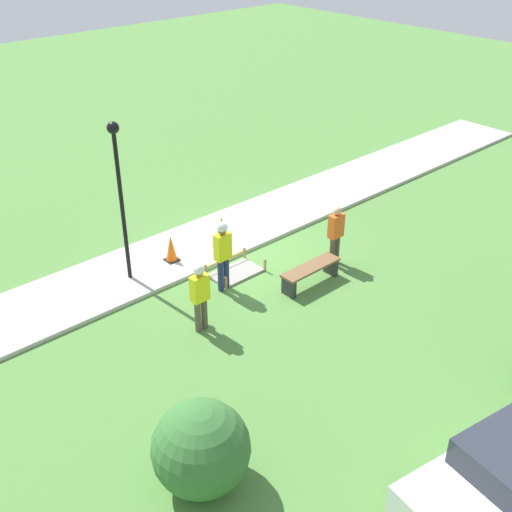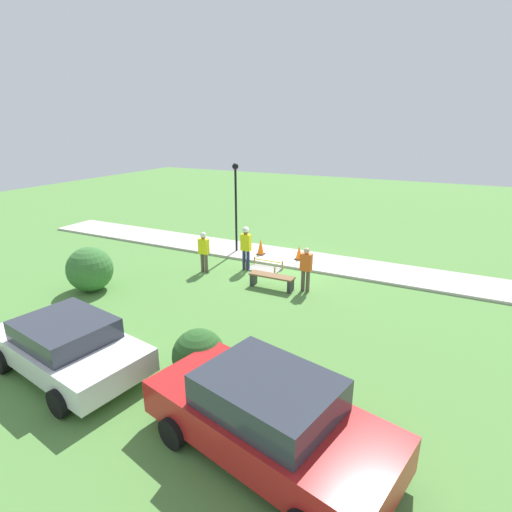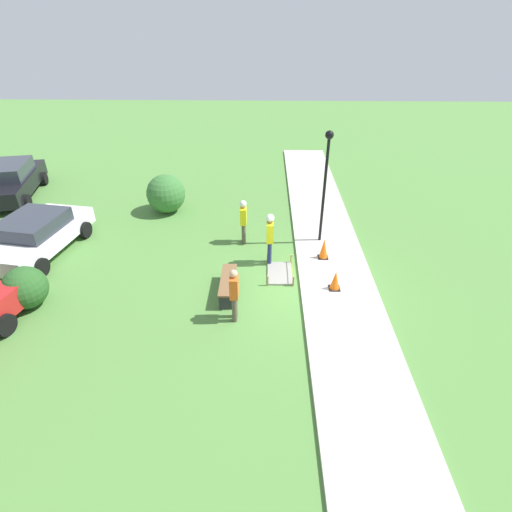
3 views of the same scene
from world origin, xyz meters
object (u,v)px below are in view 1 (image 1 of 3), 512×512
object	(u,v)px
worker_supervisor	(223,250)
worker_assistant	(200,292)
traffic_cone_near_patch	(222,227)
lamppost_near	(119,180)
bystander_in_orange_shirt	(336,232)
traffic_cone_far_patch	(171,248)
park_bench	(311,272)

from	to	relation	value
worker_supervisor	worker_assistant	distance (m)	1.69
traffic_cone_near_patch	worker_assistant	size ratio (longest dim) A/B	0.37
worker_assistant	lamppost_near	xyz separation A→B (m)	(0.08, -2.80, 1.72)
worker_supervisor	lamppost_near	size ratio (longest dim) A/B	0.46
traffic_cone_near_patch	lamppost_near	xyz separation A→B (m)	(3.04, 0.11, 2.29)
bystander_in_orange_shirt	lamppost_near	size ratio (longest dim) A/B	0.41
traffic_cone_near_patch	worker_supervisor	xyz separation A→B (m)	(1.56, 1.97, 0.69)
traffic_cone_far_patch	park_bench	size ratio (longest dim) A/B	0.43
traffic_cone_far_patch	worker_assistant	xyz separation A→B (m)	(1.18, 2.78, 0.52)
traffic_cone_far_patch	worker_supervisor	size ratio (longest dim) A/B	0.40
worker_assistant	traffic_cone_far_patch	bearing A→B (deg)	-112.98
lamppost_near	traffic_cone_far_patch	bearing A→B (deg)	179.00
traffic_cone_near_patch	lamppost_near	world-z (taller)	lamppost_near
park_bench	worker_supervisor	distance (m)	2.25
traffic_cone_near_patch	lamppost_near	size ratio (longest dim) A/B	0.16
worker_assistant	lamppost_near	bearing A→B (deg)	-88.45
worker_assistant	worker_supervisor	bearing A→B (deg)	-146.32
park_bench	worker_assistant	world-z (taller)	worker_assistant
traffic_cone_far_patch	bystander_in_orange_shirt	bearing A→B (deg)	138.14
bystander_in_orange_shirt	traffic_cone_far_patch	bearing A→B (deg)	-41.86
traffic_cone_near_patch	park_bench	xyz separation A→B (m)	(-0.16, 3.23, -0.05)
bystander_in_orange_shirt	traffic_cone_near_patch	bearing A→B (deg)	-65.36
park_bench	worker_assistant	distance (m)	3.20
worker_assistant	lamppost_near	size ratio (longest dim) A/B	0.42
worker_supervisor	bystander_in_orange_shirt	bearing A→B (deg)	161.56
park_bench	bystander_in_orange_shirt	bearing A→B (deg)	-166.35
traffic_cone_far_patch	bystander_in_orange_shirt	world-z (taller)	bystander_in_orange_shirt
worker_supervisor	worker_assistant	size ratio (longest dim) A/B	1.10
worker_assistant	park_bench	bearing A→B (deg)	174.18
park_bench	lamppost_near	bearing A→B (deg)	-44.24
traffic_cone_near_patch	park_bench	world-z (taller)	traffic_cone_near_patch
bystander_in_orange_shirt	lamppost_near	distance (m)	5.51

